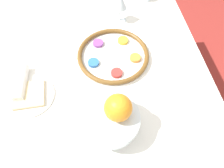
{
  "coord_description": "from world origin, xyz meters",
  "views": [
    {
      "loc": [
        0.53,
        -0.01,
        1.5
      ],
      "look_at": [
        0.07,
        0.06,
        0.78
      ],
      "focal_mm": 35.0,
      "sensor_mm": 36.0,
      "label": 1
    }
  ],
  "objects_px": {
    "wine_glass": "(120,3)",
    "fruit_stand": "(110,120)",
    "orange_fruit": "(118,108)",
    "napkin_roll": "(21,83)",
    "seder_plate": "(113,55)",
    "bread_plate": "(30,95)"
  },
  "relations": [
    {
      "from": "fruit_stand",
      "to": "bread_plate",
      "type": "distance_m",
      "value": 0.36
    },
    {
      "from": "wine_glass",
      "to": "fruit_stand",
      "type": "bearing_deg",
      "value": -12.74
    },
    {
      "from": "fruit_stand",
      "to": "orange_fruit",
      "type": "distance_m",
      "value": 0.07
    },
    {
      "from": "orange_fruit",
      "to": "bread_plate",
      "type": "xyz_separation_m",
      "value": [
        -0.17,
        -0.32,
        -0.14
      ]
    },
    {
      "from": "wine_glass",
      "to": "napkin_roll",
      "type": "distance_m",
      "value": 0.57
    },
    {
      "from": "wine_glass",
      "to": "fruit_stand",
      "type": "relative_size",
      "value": 0.74
    },
    {
      "from": "napkin_roll",
      "to": "wine_glass",
      "type": "bearing_deg",
      "value": 125.71
    },
    {
      "from": "seder_plate",
      "to": "bread_plate",
      "type": "height_order",
      "value": "seder_plate"
    },
    {
      "from": "wine_glass",
      "to": "orange_fruit",
      "type": "xyz_separation_m",
      "value": [
        0.56,
        -0.1,
        0.04
      ]
    },
    {
      "from": "orange_fruit",
      "to": "wine_glass",
      "type": "bearing_deg",
      "value": 169.62
    },
    {
      "from": "wine_glass",
      "to": "orange_fruit",
      "type": "distance_m",
      "value": 0.57
    },
    {
      "from": "orange_fruit",
      "to": "seder_plate",
      "type": "bearing_deg",
      "value": 174.06
    },
    {
      "from": "seder_plate",
      "to": "wine_glass",
      "type": "bearing_deg",
      "value": 163.83
    },
    {
      "from": "fruit_stand",
      "to": "orange_fruit",
      "type": "height_order",
      "value": "orange_fruit"
    },
    {
      "from": "seder_plate",
      "to": "napkin_roll",
      "type": "distance_m",
      "value": 0.4
    },
    {
      "from": "fruit_stand",
      "to": "bread_plate",
      "type": "height_order",
      "value": "fruit_stand"
    },
    {
      "from": "napkin_roll",
      "to": "bread_plate",
      "type": "bearing_deg",
      "value": 29.78
    },
    {
      "from": "seder_plate",
      "to": "wine_glass",
      "type": "xyz_separation_m",
      "value": [
        -0.24,
        0.07,
        0.09
      ]
    },
    {
      "from": "wine_glass",
      "to": "fruit_stand",
      "type": "height_order",
      "value": "wine_glass"
    },
    {
      "from": "seder_plate",
      "to": "fruit_stand",
      "type": "relative_size",
      "value": 1.6
    },
    {
      "from": "napkin_roll",
      "to": "seder_plate",
      "type": "bearing_deg",
      "value": 103.36
    },
    {
      "from": "seder_plate",
      "to": "wine_glass",
      "type": "relative_size",
      "value": 2.16
    }
  ]
}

